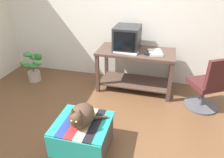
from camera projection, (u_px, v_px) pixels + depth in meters
The scene contains 11 objects.
ground_plane at pixel (90, 149), 2.60m from camera, with size 14.00×14.00×0.00m, color brown.
back_wall at pixel (125, 11), 3.74m from camera, with size 8.00×0.10×2.60m, color silver.
desk at pixel (135, 63), 3.67m from camera, with size 1.31×0.66×0.74m.
tv_monitor at pixel (127, 38), 3.54m from camera, with size 0.43×0.49×0.39m.
keyboard at pixel (126, 52), 3.47m from camera, with size 0.40×0.15×0.02m, color beige.
book at pixel (155, 53), 3.44m from camera, with size 0.21×0.29×0.03m, color white.
ottoman_with_blanket at pixel (83, 135), 2.53m from camera, with size 0.64×0.60×0.40m.
cat at pixel (81, 116), 2.35m from camera, with size 0.40×0.40×0.31m.
potted_plant at pixel (33, 67), 4.05m from camera, with size 0.39×0.38×0.57m.
office_chair at pixel (208, 87), 3.17m from camera, with size 0.58×0.58×0.89m.
stapler at pixel (147, 54), 3.36m from camera, with size 0.04×0.11×0.04m, color black.
Camera 1 is at (0.73, -1.76, 1.99)m, focal length 33.71 mm.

